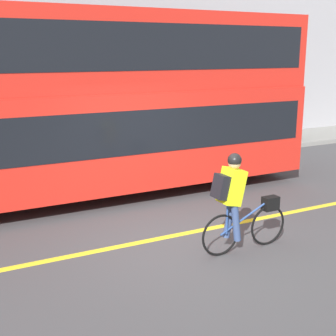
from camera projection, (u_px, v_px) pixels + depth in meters
The scene contains 6 objects.
ground_plane at pixel (179, 240), 7.82m from camera, with size 80.00×80.00×0.00m, color #424244.
road_center_line at pixel (173, 236), 7.99m from camera, with size 50.00×0.14×0.01m, color yellow.
sidewalk_curb at pixel (74, 162), 13.07m from camera, with size 60.00×2.24×0.14m.
bus at pixel (85, 97), 9.74m from camera, with size 9.72×2.56×3.86m.
cyclist_on_bike at pixel (237, 200), 7.15m from camera, with size 1.58×0.32×1.59m.
trash_bin at pixel (285, 124), 16.18m from camera, with size 0.55×0.55×0.98m.
Camera 1 is at (-3.52, -6.40, 3.06)m, focal length 50.00 mm.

